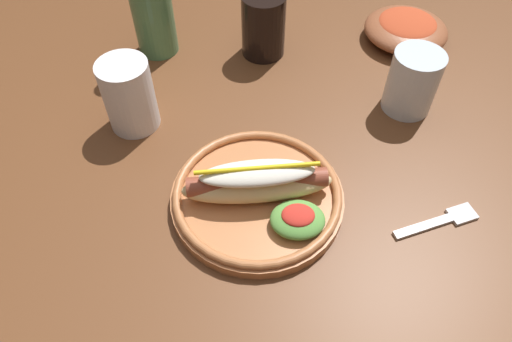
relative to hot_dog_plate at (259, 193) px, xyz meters
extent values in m
plane|color=brown|center=(0.00, 0.11, -0.76)|extent=(8.00, 8.00, 0.00)
cube|color=brown|center=(0.00, 0.11, -0.04)|extent=(1.19, 0.89, 0.04)
cylinder|color=brown|center=(-0.51, 0.47, -0.41)|extent=(0.06, 0.06, 0.70)
cylinder|color=brown|center=(0.50, 0.47, -0.41)|extent=(0.06, 0.06, 0.70)
cylinder|color=#B77042|center=(0.00, 0.00, -0.01)|extent=(0.23, 0.23, 0.02)
torus|color=#B77042|center=(0.00, 0.00, 0.00)|extent=(0.23, 0.23, 0.01)
ellipsoid|color=#E0C184|center=(0.00, 0.00, 0.01)|extent=(0.20, 0.06, 0.04)
cylinder|color=brown|center=(0.00, 0.00, 0.02)|extent=(0.18, 0.04, 0.03)
ellipsoid|color=silver|center=(0.00, 0.00, 0.04)|extent=(0.15, 0.05, 0.02)
cylinder|color=yellow|center=(0.00, 0.00, 0.05)|extent=(0.16, 0.02, 0.01)
ellipsoid|color=#5B9942|center=(0.05, -0.05, 0.01)|extent=(0.07, 0.06, 0.02)
ellipsoid|color=red|center=(0.05, -0.05, 0.02)|extent=(0.04, 0.04, 0.01)
cube|color=silver|center=(0.21, -0.04, -0.02)|extent=(0.08, 0.04, 0.00)
cube|color=silver|center=(0.27, -0.03, -0.02)|extent=(0.04, 0.04, 0.00)
cylinder|color=black|center=(0.02, 0.34, 0.03)|extent=(0.08, 0.08, 0.11)
cylinder|color=silver|center=(0.24, 0.19, 0.03)|extent=(0.08, 0.08, 0.10)
cylinder|color=white|center=(-0.19, 0.16, 0.03)|extent=(0.08, 0.08, 0.11)
cylinder|color=#4C7F51|center=(-0.17, 0.35, 0.06)|extent=(0.07, 0.07, 0.16)
ellipsoid|color=brown|center=(0.28, 0.37, 0.00)|extent=(0.15, 0.15, 0.04)
ellipsoid|color=#B74223|center=(0.28, 0.37, 0.01)|extent=(0.11, 0.11, 0.02)
camera|label=1|loc=(-0.01, -0.37, 0.50)|focal=32.86mm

